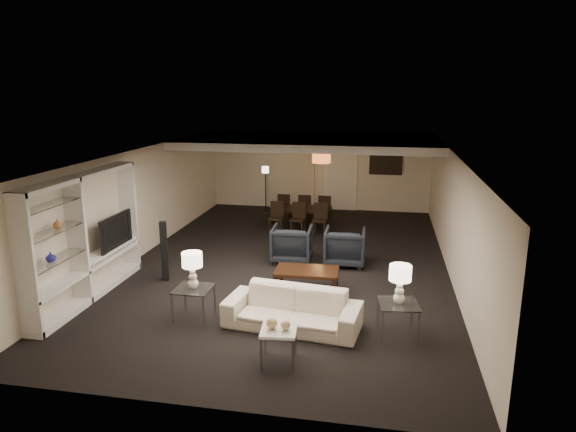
% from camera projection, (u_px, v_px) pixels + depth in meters
% --- Properties ---
extents(floor, '(11.00, 11.00, 0.00)m').
position_uv_depth(floor, '(288.00, 263.00, 11.61)').
color(floor, black).
rests_on(floor, ground).
extents(ceiling, '(7.00, 11.00, 0.02)m').
position_uv_depth(ceiling, '(288.00, 153.00, 11.00)').
color(ceiling, silver).
rests_on(ceiling, ground).
extents(wall_back, '(7.00, 0.02, 2.50)m').
position_uv_depth(wall_back, '(319.00, 171.00, 16.54)').
color(wall_back, beige).
rests_on(wall_back, ground).
extents(wall_front, '(7.00, 0.02, 2.50)m').
position_uv_depth(wall_front, '(202.00, 315.00, 6.06)').
color(wall_front, beige).
rests_on(wall_front, ground).
extents(wall_left, '(0.02, 11.00, 2.50)m').
position_uv_depth(wall_left, '(140.00, 203.00, 11.93)').
color(wall_left, beige).
rests_on(wall_left, ground).
extents(wall_right, '(0.02, 11.00, 2.50)m').
position_uv_depth(wall_right, '(453.00, 217.00, 10.68)').
color(wall_right, beige).
rests_on(wall_right, ground).
extents(ceiling_soffit, '(7.00, 4.00, 0.20)m').
position_uv_depth(ceiling_soffit, '(311.00, 141.00, 14.36)').
color(ceiling_soffit, silver).
rests_on(ceiling_soffit, ceiling).
extents(curtains, '(1.50, 0.12, 2.40)m').
position_uv_depth(curtains, '(292.00, 172.00, 16.64)').
color(curtains, beige).
rests_on(curtains, wall_back).
extents(door, '(0.90, 0.05, 2.10)m').
position_uv_depth(door, '(341.00, 178.00, 16.44)').
color(door, silver).
rests_on(door, wall_back).
extents(painting, '(0.95, 0.04, 0.65)m').
position_uv_depth(painting, '(386.00, 163.00, 16.06)').
color(painting, '#142D38').
rests_on(painting, wall_back).
extents(media_unit, '(0.38, 3.40, 2.35)m').
position_uv_depth(media_unit, '(85.00, 238.00, 9.43)').
color(media_unit, white).
rests_on(media_unit, wall_left).
extents(pendant_light, '(0.52, 0.52, 0.24)m').
position_uv_depth(pendant_light, '(321.00, 158.00, 14.42)').
color(pendant_light, '#D8591E').
rests_on(pendant_light, ceiling_soffit).
extents(sofa, '(2.31, 1.14, 0.65)m').
position_uv_depth(sofa, '(292.00, 309.00, 8.42)').
color(sofa, beige).
rests_on(sofa, floor).
extents(coffee_table, '(1.24, 0.75, 0.44)m').
position_uv_depth(coffee_table, '(307.00, 280.00, 9.97)').
color(coffee_table, black).
rests_on(coffee_table, floor).
extents(armchair_left, '(0.92, 0.95, 0.83)m').
position_uv_depth(armchair_left, '(292.00, 244.00, 11.65)').
color(armchair_left, black).
rests_on(armchair_left, floor).
extents(armchair_right, '(0.90, 0.92, 0.83)m').
position_uv_depth(armchair_right, '(345.00, 247.00, 11.44)').
color(armchair_right, black).
rests_on(armchair_right, floor).
extents(side_table_left, '(0.62, 0.62, 0.57)m').
position_uv_depth(side_table_left, '(194.00, 304.00, 8.73)').
color(side_table_left, white).
rests_on(side_table_left, floor).
extents(side_table_right, '(0.69, 0.69, 0.57)m').
position_uv_depth(side_table_right, '(398.00, 320.00, 8.13)').
color(side_table_right, silver).
rests_on(side_table_right, floor).
extents(table_lamp_left, '(0.36, 0.36, 0.63)m').
position_uv_depth(table_lamp_left, '(193.00, 271.00, 8.59)').
color(table_lamp_left, beige).
rests_on(table_lamp_left, side_table_left).
extents(table_lamp_right, '(0.37, 0.37, 0.63)m').
position_uv_depth(table_lamp_right, '(400.00, 284.00, 7.98)').
color(table_lamp_right, white).
rests_on(table_lamp_right, side_table_right).
extents(marble_table, '(0.55, 0.55, 0.51)m').
position_uv_depth(marble_table, '(279.00, 345.00, 7.39)').
color(marble_table, silver).
rests_on(marble_table, floor).
extents(gold_gourd_a, '(0.16, 0.16, 0.16)m').
position_uv_depth(gold_gourd_a, '(272.00, 323.00, 7.32)').
color(gold_gourd_a, tan).
rests_on(gold_gourd_a, marble_table).
extents(gold_gourd_b, '(0.14, 0.14, 0.14)m').
position_uv_depth(gold_gourd_b, '(286.00, 325.00, 7.29)').
color(gold_gourd_b, tan).
rests_on(gold_gourd_b, marble_table).
extents(television, '(1.15, 0.15, 0.66)m').
position_uv_depth(television, '(111.00, 231.00, 10.25)').
color(television, black).
rests_on(television, media_unit).
extents(vase_blue, '(0.17, 0.17, 0.17)m').
position_uv_depth(vase_blue, '(51.00, 257.00, 8.46)').
color(vase_blue, navy).
rests_on(vase_blue, media_unit).
extents(vase_amber, '(0.16, 0.16, 0.17)m').
position_uv_depth(vase_amber, '(57.00, 224.00, 8.59)').
color(vase_amber, '#B7713D').
rests_on(vase_amber, media_unit).
extents(floor_speaker, '(0.17, 0.17, 1.24)m').
position_uv_depth(floor_speaker, '(164.00, 251.00, 10.45)').
color(floor_speaker, black).
rests_on(floor_speaker, floor).
extents(dining_table, '(1.64, 0.95, 0.56)m').
position_uv_depth(dining_table, '(302.00, 218.00, 14.51)').
color(dining_table, black).
rests_on(dining_table, floor).
extents(chair_nl, '(0.39, 0.39, 0.84)m').
position_uv_depth(chair_nl, '(276.00, 218.00, 13.96)').
color(chair_nl, black).
rests_on(chair_nl, floor).
extents(chair_nm, '(0.42, 0.42, 0.84)m').
position_uv_depth(chair_nm, '(298.00, 219.00, 13.86)').
color(chair_nm, black).
rests_on(chair_nm, floor).
extents(chair_nr, '(0.40, 0.40, 0.84)m').
position_uv_depth(chair_nr, '(320.00, 220.00, 13.75)').
color(chair_nr, black).
rests_on(chair_nr, floor).
extents(chair_fl, '(0.40, 0.40, 0.84)m').
position_uv_depth(chair_fl, '(285.00, 207.00, 15.20)').
color(chair_fl, black).
rests_on(chair_fl, floor).
extents(chair_fm, '(0.41, 0.41, 0.84)m').
position_uv_depth(chair_fm, '(305.00, 208.00, 15.09)').
color(chair_fm, black).
rests_on(chair_fm, floor).
extents(chair_fr, '(0.40, 0.40, 0.84)m').
position_uv_depth(chair_fr, '(325.00, 209.00, 14.99)').
color(chair_fr, black).
rests_on(chair_fr, floor).
extents(floor_lamp, '(0.26, 0.26, 1.49)m').
position_uv_depth(floor_lamp, '(266.00, 190.00, 15.99)').
color(floor_lamp, black).
rests_on(floor_lamp, floor).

